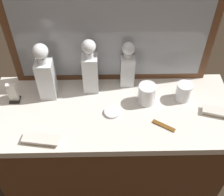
{
  "coord_description": "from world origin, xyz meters",
  "views": [
    {
      "loc": [
        -0.02,
        -0.92,
        1.93
      ],
      "look_at": [
        0.0,
        0.0,
        0.94
      ],
      "focal_mm": 46.28,
      "sensor_mm": 36.0,
      "label": 1
    }
  ],
  "objects": [
    {
      "name": "silver_brush_far_right",
      "position": [
        -0.32,
        -0.18,
        0.88
      ],
      "size": [
        0.17,
        0.08,
        0.02
      ],
      "color": "#B7A88C",
      "rests_on": "dresser"
    },
    {
      "name": "silver_brush_right",
      "position": [
        0.51,
        -0.04,
        0.88
      ],
      "size": [
        0.16,
        0.09,
        0.02
      ],
      "color": "#B7A88C",
      "rests_on": "dresser"
    },
    {
      "name": "ground_plane",
      "position": [
        0.0,
        0.0,
        0.0
      ],
      "size": [
        6.0,
        6.0,
        0.0
      ],
      "primitive_type": "plane",
      "color": "#2D2319"
    },
    {
      "name": "dresser_mirror",
      "position": [
        0.0,
        0.22,
        1.25
      ],
      "size": [
        0.99,
        0.03,
        0.78
      ],
      "color": "brown",
      "rests_on": "dresser"
    },
    {
      "name": "crystal_decanter_far_left",
      "position": [
        -0.32,
        0.11,
        0.99
      ],
      "size": [
        0.08,
        0.08,
        0.31
      ],
      "color": "white",
      "rests_on": "dresser"
    },
    {
      "name": "porcelain_dish",
      "position": [
        -0.0,
        -0.02,
        0.87
      ],
      "size": [
        0.08,
        0.08,
        0.01
      ],
      "color": "silver",
      "rests_on": "dresser"
    },
    {
      "name": "tortoiseshell_comb",
      "position": [
        0.24,
        -0.11,
        0.87
      ],
      "size": [
        0.1,
        0.08,
        0.01
      ],
      "color": "brown",
      "rests_on": "dresser"
    },
    {
      "name": "dresser",
      "position": [
        0.0,
        0.0,
        0.43
      ],
      "size": [
        1.19,
        0.48,
        0.86
      ],
      "color": "brown",
      "rests_on": "ground_plane"
    },
    {
      "name": "crystal_decanter_right",
      "position": [
        -0.1,
        0.14,
        0.99
      ],
      "size": [
        0.08,
        0.08,
        0.31
      ],
      "color": "white",
      "rests_on": "dresser"
    },
    {
      "name": "crystal_tumbler_far_right",
      "position": [
        0.36,
        0.07,
        0.91
      ],
      "size": [
        0.08,
        0.08,
        0.1
      ],
      "color": "white",
      "rests_on": "dresser"
    },
    {
      "name": "crystal_tumbler_left",
      "position": [
        0.17,
        0.05,
        0.91
      ],
      "size": [
        0.09,
        0.09,
        0.11
      ],
      "color": "white",
      "rests_on": "dresser"
    },
    {
      "name": "napkin_holder",
      "position": [
        -0.48,
        0.07,
        0.91
      ],
      "size": [
        0.05,
        0.05,
        0.11
      ],
      "color": "black",
      "rests_on": "dresser"
    },
    {
      "name": "crystal_decanter_far_right",
      "position": [
        0.08,
        0.18,
        0.97
      ],
      "size": [
        0.07,
        0.07,
        0.26
      ],
      "color": "white",
      "rests_on": "dresser"
    }
  ]
}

